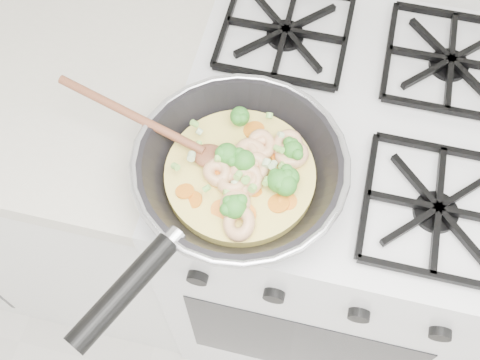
# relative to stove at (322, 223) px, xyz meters

# --- Properties ---
(stove) EXTENTS (0.60, 0.60, 0.92)m
(stove) POSITION_rel_stove_xyz_m (0.00, 0.00, 0.00)
(stove) COLOR silver
(stove) RESTS_ON ground
(counter_left) EXTENTS (1.00, 0.60, 0.90)m
(counter_left) POSITION_rel_stove_xyz_m (-0.80, 0.00, -0.01)
(counter_left) COLOR white
(counter_left) RESTS_ON ground
(skillet) EXTENTS (0.47, 0.48, 0.09)m
(skillet) POSITION_rel_stove_xyz_m (-0.16, -0.18, 0.50)
(skillet) COLOR black
(skillet) RESTS_ON stove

